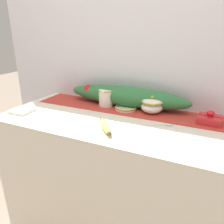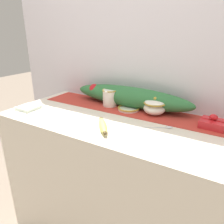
% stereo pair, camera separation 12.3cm
% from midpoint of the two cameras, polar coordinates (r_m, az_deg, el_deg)
% --- Properties ---
extents(countertop, '(1.31, 0.62, 0.92)m').
position_cam_midpoint_polar(countertop, '(1.51, 2.47, -17.97)').
color(countertop, beige).
rests_on(countertop, ground_plane).
extents(back_wall, '(2.11, 0.04, 2.40)m').
position_cam_midpoint_polar(back_wall, '(1.50, 9.16, 12.59)').
color(back_wall, silver).
rests_on(back_wall, ground_plane).
extents(table_runner, '(1.21, 0.24, 0.00)m').
position_cam_midpoint_polar(table_runner, '(1.43, 6.24, 0.76)').
color(table_runner, '#B23328').
rests_on(table_runner, countertop).
extents(cream_pitcher, '(0.10, 0.12, 0.11)m').
position_cam_midpoint_polar(cream_pitcher, '(1.47, 1.89, 3.90)').
color(cream_pitcher, white).
rests_on(cream_pitcher, countertop).
extents(sugar_bowl, '(0.13, 0.13, 0.11)m').
position_cam_midpoint_polar(sugar_bowl, '(1.35, 13.64, 1.31)').
color(sugar_bowl, white).
rests_on(sugar_bowl, countertop).
extents(small_dish, '(0.14, 0.14, 0.02)m').
position_cam_midpoint_polar(small_dish, '(1.40, 6.91, 0.87)').
color(small_dish, white).
rests_on(small_dish, countertop).
extents(banana, '(0.15, 0.18, 0.04)m').
position_cam_midpoint_polar(banana, '(1.13, 0.69, -3.64)').
color(banana, '#CCD156').
rests_on(banana, countertop).
extents(spoon, '(0.17, 0.10, 0.01)m').
position_cam_midpoint_polar(spoon, '(1.20, 16.82, -3.91)').
color(spoon, silver).
rests_on(spoon, countertop).
extents(napkin_stack, '(0.12, 0.12, 0.02)m').
position_cam_midpoint_polar(napkin_stack, '(1.50, -18.88, 1.05)').
color(napkin_stack, silver).
rests_on(napkin_stack, countertop).
extents(gift_box, '(0.13, 0.11, 0.07)m').
position_cam_midpoint_polar(gift_box, '(1.28, 27.36, -2.67)').
color(gift_box, red).
rests_on(gift_box, countertop).
extents(poinsettia_garland, '(0.84, 0.15, 0.13)m').
position_cam_midpoint_polar(poinsettia_garland, '(1.45, 7.08, 3.94)').
color(poinsettia_garland, '#2D6B38').
rests_on(poinsettia_garland, countertop).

